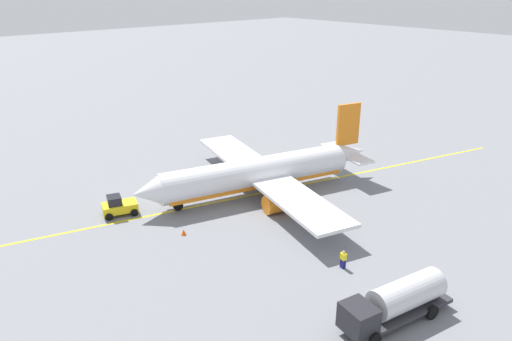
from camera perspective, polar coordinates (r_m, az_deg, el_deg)
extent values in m
plane|color=slate|center=(56.72, 0.00, -2.82)|extent=(400.00, 400.00, 0.00)
cylinder|color=white|center=(55.63, 0.00, -0.24)|extent=(22.96, 9.21, 3.49)
cube|color=orange|center=(56.00, 0.00, -1.15)|extent=(21.57, 8.27, 0.98)
cone|color=white|center=(51.76, -12.72, -2.55)|extent=(3.92, 4.05, 3.35)
cone|color=white|center=(62.16, 11.09, 2.08)|extent=(5.05, 4.00, 2.97)
cube|color=orange|center=(60.64, 10.87, 5.38)|extent=(3.19, 1.17, 5.20)
cube|color=white|center=(61.77, 10.63, 2.04)|extent=(4.47, 8.73, 0.24)
cube|color=white|center=(56.21, 0.92, -0.49)|extent=(12.41, 30.62, 0.36)
cylinder|color=orange|center=(52.18, 2.72, -3.84)|extent=(3.63, 2.85, 2.10)
cylinder|color=orange|center=(60.71, -1.99, -0.04)|extent=(3.63, 2.85, 2.10)
cylinder|color=#4C4C51|center=(53.13, -9.26, -3.55)|extent=(0.24, 0.24, 1.15)
cylinder|color=black|center=(53.38, -9.23, -4.11)|extent=(1.17, 0.67, 1.10)
cylinder|color=#4C4C51|center=(55.01, 3.07, -2.38)|extent=(0.24, 0.24, 1.15)
cylinder|color=black|center=(55.25, 3.06, -2.92)|extent=(1.17, 0.67, 1.10)
cylinder|color=#4C4C51|center=(59.23, 0.63, -0.54)|extent=(0.24, 0.24, 1.15)
cylinder|color=black|center=(59.45, 0.63, -1.05)|extent=(1.17, 0.67, 1.10)
cube|color=#2D2D33|center=(38.62, 16.58, -15.61)|extent=(9.22, 4.06, 0.30)
cube|color=#232328|center=(35.64, 12.04, -16.76)|extent=(2.40, 2.72, 2.00)
cube|color=black|center=(34.90, 10.95, -16.78)|extent=(0.52, 2.00, 0.90)
cylinder|color=silver|center=(38.25, 17.43, -13.72)|extent=(6.43, 3.36, 2.30)
cylinder|color=black|center=(35.89, 13.80, -18.89)|extent=(1.14, 0.54, 1.10)
cylinder|color=black|center=(37.24, 11.04, -16.90)|extent=(1.14, 0.54, 1.10)
cylinder|color=black|center=(39.47, 20.13, -15.47)|extent=(1.14, 0.54, 1.10)
cylinder|color=black|center=(40.71, 17.40, -13.83)|extent=(1.14, 0.54, 1.10)
cube|color=yellow|center=(53.69, -15.83, -4.18)|extent=(4.04, 3.00, 0.90)
cube|color=black|center=(53.27, -16.45, -3.39)|extent=(1.82, 1.95, 0.90)
cylinder|color=black|center=(54.92, -14.60, -3.97)|extent=(0.85, 0.53, 0.80)
cylinder|color=black|center=(53.12, -14.23, -4.84)|extent=(0.85, 0.53, 0.80)
cylinder|color=black|center=(54.68, -17.28, -4.39)|extent=(0.85, 0.53, 0.80)
cylinder|color=black|center=(52.88, -17.01, -5.28)|extent=(0.85, 0.53, 0.80)
cube|color=navy|center=(43.50, 10.25, -10.79)|extent=(0.39, 0.49, 0.85)
cube|color=yellow|center=(43.12, 10.31, -9.97)|extent=(0.45, 0.58, 0.60)
sphere|color=tan|center=(42.90, 10.35, -9.47)|extent=(0.24, 0.24, 0.24)
cone|color=#F2590F|center=(59.66, -11.85, -1.73)|extent=(0.50, 0.50, 0.55)
cone|color=#F2590F|center=(48.45, -8.57, -7.24)|extent=(0.53, 0.53, 0.59)
cube|color=yellow|center=(56.72, 0.00, -2.81)|extent=(73.51, 19.69, 0.01)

